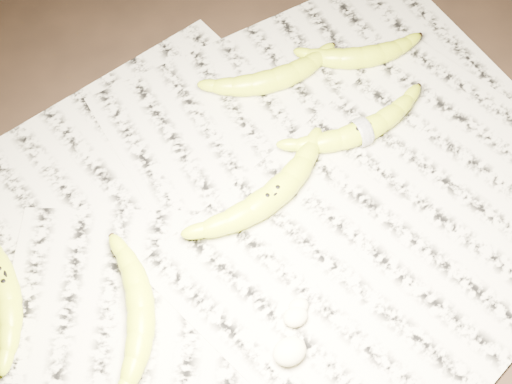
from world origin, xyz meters
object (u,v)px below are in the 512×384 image
banana_left_b (140,311)px  banana_center (271,196)px  banana_taped (362,130)px  banana_upper_a (274,78)px  banana_upper_b (362,56)px  banana_left_a (2,280)px

banana_left_b → banana_center: 0.22m
banana_left_b → banana_taped: size_ratio=0.90×
banana_upper_a → banana_upper_b: banana_upper_a is taller
banana_upper_b → banana_left_a: bearing=-151.3°
banana_center → banana_upper_a: 0.20m
banana_left_a → banana_center: size_ratio=0.94×
banana_taped → banana_center: bearing=-166.2°
banana_center → banana_upper_a: (0.10, 0.17, -0.00)m
banana_center → banana_taped: banana_center is taller
banana_center → banana_upper_a: banana_center is taller
banana_left_b → banana_upper_b: (0.44, 0.21, -0.00)m
banana_upper_a → banana_left_a: bearing=-157.3°
banana_left_a → banana_upper_a: (0.44, 0.12, 0.00)m
banana_left_a → banana_upper_b: bearing=-78.0°
banana_left_a → banana_upper_b: size_ratio=1.21×
banana_left_a → banana_center: 0.34m
banana_left_a → banana_upper_b: (0.57, 0.10, -0.00)m
banana_upper_a → banana_center: bearing=-112.5°
banana_taped → banana_upper_b: 0.13m
banana_upper_a → banana_upper_b: 0.13m
banana_left_b → banana_upper_a: size_ratio=1.00×
banana_center → banana_upper_b: 0.27m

